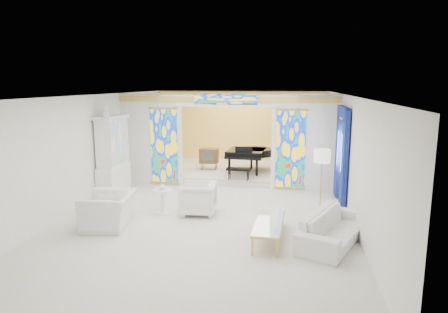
% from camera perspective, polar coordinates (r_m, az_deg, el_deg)
% --- Properties ---
extents(floor, '(12.00, 12.00, 0.00)m').
position_cam_1_polar(floor, '(11.13, -1.29, -6.89)').
color(floor, beige).
rests_on(floor, ground).
extents(ceiling, '(7.00, 12.00, 0.02)m').
position_cam_1_polar(ceiling, '(10.63, -1.36, 8.74)').
color(ceiling, white).
rests_on(ceiling, wall_back).
extents(wall_back, '(7.00, 0.02, 3.00)m').
position_cam_1_polar(wall_back, '(16.66, 2.49, 4.16)').
color(wall_back, silver).
rests_on(wall_back, floor).
extents(wall_front, '(7.00, 0.02, 3.00)m').
position_cam_1_polar(wall_front, '(5.18, -13.83, -10.35)').
color(wall_front, silver).
rests_on(wall_front, floor).
extents(wall_left, '(0.02, 12.00, 3.00)m').
position_cam_1_polar(wall_left, '(11.92, -18.09, 1.16)').
color(wall_left, silver).
rests_on(wall_left, floor).
extents(wall_right, '(0.02, 12.00, 3.00)m').
position_cam_1_polar(wall_right, '(10.71, 17.41, 0.20)').
color(wall_right, silver).
rests_on(wall_right, floor).
extents(partition_wall, '(7.00, 0.22, 3.00)m').
position_cam_1_polar(partition_wall, '(12.70, 0.33, 2.91)').
color(partition_wall, silver).
rests_on(partition_wall, floor).
extents(stained_glass_left, '(0.90, 0.04, 2.40)m').
position_cam_1_polar(stained_glass_left, '(13.12, -8.54, 1.48)').
color(stained_glass_left, gold).
rests_on(stained_glass_left, partition_wall).
extents(stained_glass_right, '(0.90, 0.04, 2.40)m').
position_cam_1_polar(stained_glass_right, '(12.50, 9.49, 1.01)').
color(stained_glass_right, gold).
rests_on(stained_glass_right, partition_wall).
extents(stained_glass_transom, '(2.00, 0.04, 0.34)m').
position_cam_1_polar(stained_glass_transom, '(12.50, 0.26, 8.16)').
color(stained_glass_transom, gold).
rests_on(stained_glass_transom, partition_wall).
extents(alcove_platform, '(6.80, 3.80, 0.18)m').
position_cam_1_polar(alcove_platform, '(15.02, 1.58, -1.97)').
color(alcove_platform, beige).
rests_on(alcove_platform, floor).
extents(gold_curtain_back, '(6.70, 0.10, 2.90)m').
position_cam_1_polar(gold_curtain_back, '(16.54, 2.44, 4.12)').
color(gold_curtain_back, '#FCCB57').
rests_on(gold_curtain_back, wall_back).
extents(chandelier, '(0.48, 0.48, 0.30)m').
position_cam_1_polar(chandelier, '(14.57, 2.36, 7.41)').
color(chandelier, gold).
rests_on(chandelier, ceiling).
extents(blue_drapes, '(0.14, 1.85, 2.65)m').
position_cam_1_polar(blue_drapes, '(11.37, 16.46, 1.21)').
color(blue_drapes, navy).
rests_on(blue_drapes, wall_right).
extents(china_cabinet, '(0.56, 1.46, 2.72)m').
position_cam_1_polar(china_cabinet, '(12.38, -15.59, 0.07)').
color(china_cabinet, white).
rests_on(china_cabinet, floor).
extents(armchair_left, '(1.24, 1.38, 0.80)m').
position_cam_1_polar(armchair_left, '(9.73, -16.14, -7.41)').
color(armchair_left, silver).
rests_on(armchair_left, floor).
extents(armchair_right, '(0.96, 0.94, 0.82)m').
position_cam_1_polar(armchair_right, '(10.28, -3.73, -6.01)').
color(armchair_right, white).
rests_on(armchair_right, floor).
extents(sofa, '(1.72, 2.42, 0.66)m').
position_cam_1_polar(sofa, '(8.79, 15.41, -9.81)').
color(sofa, white).
rests_on(sofa, floor).
extents(side_table, '(0.68, 0.68, 0.65)m').
position_cam_1_polar(side_table, '(10.38, -8.80, -5.87)').
color(side_table, white).
rests_on(side_table, floor).
extents(vase, '(0.21, 0.21, 0.17)m').
position_cam_1_polar(vase, '(10.30, -8.85, -4.21)').
color(vase, white).
rests_on(vase, side_table).
extents(coffee_table, '(0.66, 1.92, 0.42)m').
position_cam_1_polar(coffee_table, '(8.68, 6.46, -9.33)').
color(coffee_table, silver).
rests_on(coffee_table, floor).
extents(floor_lamp, '(0.47, 0.47, 1.69)m').
position_cam_1_polar(floor_lamp, '(10.26, 13.83, -0.37)').
color(floor_lamp, gold).
rests_on(floor_lamp, floor).
extents(grand_piano, '(1.67, 2.48, 0.97)m').
position_cam_1_polar(grand_piano, '(14.38, 3.74, 0.49)').
color(grand_piano, black).
rests_on(grand_piano, alcove_platform).
extents(tv_console, '(0.67, 0.47, 0.78)m').
position_cam_1_polar(tv_console, '(14.69, -2.16, 0.10)').
color(tv_console, brown).
rests_on(tv_console, alcove_platform).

